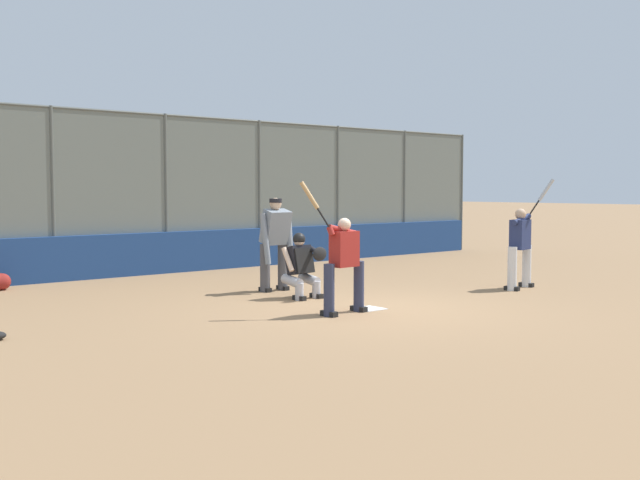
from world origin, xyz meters
TOP-DOWN VIEW (x-y plane):
  - ground_plane at (0.00, 0.00)m, footprint 160.00×160.00m
  - home_plate_marker at (0.00, 0.00)m, footprint 0.43×0.43m
  - backstop_fence at (0.00, -6.69)m, footprint 20.53×0.08m
  - padding_wall at (0.00, -6.59)m, footprint 20.05×0.18m
  - bleachers_beyond at (0.22, -9.55)m, footprint 14.32×3.05m
  - batter_at_plate at (0.61, 0.09)m, footprint 0.99×0.57m
  - catcher_behind_plate at (0.09, -1.60)m, footprint 0.60×0.71m
  - umpire_home at (-0.08, -2.62)m, footprint 0.71×0.42m
  - batter_on_deck at (-3.88, 0.06)m, footprint 1.07×0.56m
  - spare_bat_near_backstop at (-2.89, -5.53)m, footprint 0.10×0.86m

SIDE VIEW (x-z plane):
  - ground_plane at x=0.00m, z-range 0.00..0.00m
  - home_plate_marker at x=0.00m, z-range 0.00..0.01m
  - spare_bat_near_backstop at x=-2.89m, z-range 0.00..0.07m
  - padding_wall at x=0.00m, z-range 0.00..0.93m
  - bleachers_beyond at x=0.22m, z-range -0.31..1.49m
  - catcher_behind_plate at x=0.09m, z-range 0.02..1.16m
  - batter_at_plate at x=0.61m, z-range -0.21..1.80m
  - batter_on_deck at x=-3.88m, z-range -0.22..1.88m
  - umpire_home at x=-0.08m, z-range 0.07..1.80m
  - backstop_fence at x=0.00m, z-range 0.09..3.67m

